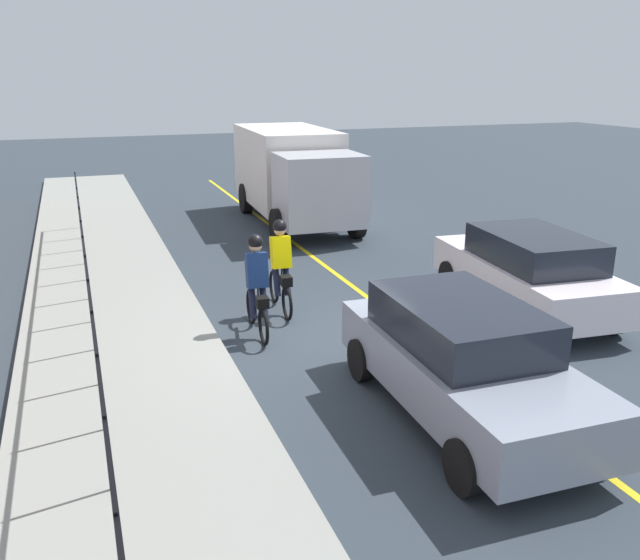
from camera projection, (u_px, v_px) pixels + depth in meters
ground_plane at (322, 335)px, 11.75m from camera, size 80.00×80.00×0.00m
lane_line_centre at (402, 323)px, 12.28m from camera, size 36.00×0.12×0.01m
sidewalk at (123, 358)px, 10.60m from camera, size 40.00×3.20×0.15m
iron_fence at (87, 272)px, 11.00m from camera, size 17.43×0.04×1.60m
cyclist_lead at (257, 286)px, 11.47m from camera, size 1.71×0.38×1.83m
cyclist_follow at (281, 267)px, 12.59m from camera, size 1.71×0.38×1.83m
patrol_sedan at (528, 270)px, 12.67m from camera, size 4.54×2.23×1.58m
parked_sedan_rear at (463, 359)px, 8.78m from camera, size 4.45×2.01×1.58m
box_truck_background at (293, 172)px, 20.08m from camera, size 6.81×2.79×2.78m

